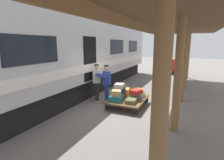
% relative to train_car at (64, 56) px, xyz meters
% --- Properties ---
extents(ground_plane, '(60.00, 60.00, 0.00)m').
position_rel_train_car_xyz_m(ground_plane, '(-3.42, 0.00, -2.06)').
color(ground_plane, slate).
extents(platform_canopy, '(3.20, 16.45, 3.56)m').
position_rel_train_car_xyz_m(platform_canopy, '(-5.35, 0.00, 1.20)').
color(platform_canopy, brown).
rests_on(platform_canopy, ground_plane).
extents(train_car, '(3.03, 18.21, 4.00)m').
position_rel_train_car_xyz_m(train_car, '(0.00, 0.00, 0.00)').
color(train_car, '#B7BABF').
rests_on(train_car, ground_plane).
extents(luggage_cart, '(1.44, 1.90, 0.35)m').
position_rel_train_car_xyz_m(luggage_cart, '(-3.37, 0.12, -1.76)').
color(luggage_cart, brown).
rests_on(luggage_cart, ground_plane).
extents(suitcase_burgundy_valise, '(0.40, 0.46, 0.19)m').
position_rel_train_car_xyz_m(suitcase_burgundy_valise, '(-3.05, 0.12, -1.61)').
color(suitcase_burgundy_valise, maroon).
rests_on(suitcase_burgundy_valise, luggage_cart).
extents(suitcase_slate_roller, '(0.46, 0.51, 0.24)m').
position_rel_train_car_xyz_m(suitcase_slate_roller, '(-3.70, 0.12, -1.59)').
color(suitcase_slate_roller, '#4C515B').
rests_on(suitcase_slate_roller, luggage_cart).
extents(suitcase_yellow_case, '(0.43, 0.48, 0.28)m').
position_rel_train_car_xyz_m(suitcase_yellow_case, '(-3.05, -0.41, -1.57)').
color(suitcase_yellow_case, gold).
rests_on(suitcase_yellow_case, luggage_cart).
extents(suitcase_olive_duffel, '(0.39, 0.52, 0.16)m').
position_rel_train_car_xyz_m(suitcase_olive_duffel, '(-3.70, 0.64, -1.63)').
color(suitcase_olive_duffel, brown).
rests_on(suitcase_olive_duffel, luggage_cart).
extents(suitcase_cream_canvas, '(0.48, 0.49, 0.16)m').
position_rel_train_car_xyz_m(suitcase_cream_canvas, '(-3.70, -0.41, -1.63)').
color(suitcase_cream_canvas, beige).
rests_on(suitcase_cream_canvas, luggage_cart).
extents(suitcase_teal_softside, '(0.56, 0.59, 0.22)m').
position_rel_train_car_xyz_m(suitcase_teal_softside, '(-3.05, 0.64, -1.60)').
color(suitcase_teal_softside, '#1E666B').
rests_on(suitcase_teal_softside, luggage_cart).
extents(suitcase_red_plastic, '(0.47, 0.52, 0.18)m').
position_rel_train_car_xyz_m(suitcase_red_plastic, '(-3.71, 0.14, -1.38)').
color(suitcase_red_plastic, '#AD231E').
rests_on(suitcase_red_plastic, suitcase_slate_roller).
extents(suitcase_navy_fabric, '(0.39, 0.38, 0.23)m').
position_rel_train_car_xyz_m(suitcase_navy_fabric, '(-3.01, 0.11, -1.40)').
color(suitcase_navy_fabric, navy).
rests_on(suitcase_navy_fabric, suitcase_burgundy_valise).
extents(suitcase_gray_aluminum, '(0.43, 0.51, 0.18)m').
position_rel_train_car_xyz_m(suitcase_gray_aluminum, '(-2.99, 0.13, -1.20)').
color(suitcase_gray_aluminum, '#9EA0A5').
rests_on(suitcase_gray_aluminum, suitcase_navy_fabric).
extents(suitcase_tan_vintage, '(0.44, 0.46, 0.22)m').
position_rel_train_car_xyz_m(suitcase_tan_vintage, '(-3.07, 0.64, -1.38)').
color(suitcase_tan_vintage, tan).
rests_on(suitcase_tan_vintage, suitcase_teal_softside).
extents(suitcase_orange_carryall, '(0.39, 0.44, 0.17)m').
position_rel_train_car_xyz_m(suitcase_orange_carryall, '(-3.73, -0.41, -1.47)').
color(suitcase_orange_carryall, '#CC6B23').
rests_on(suitcase_orange_carryall, suitcase_cream_canvas).
extents(porter_in_overalls, '(0.73, 0.57, 1.70)m').
position_rel_train_car_xyz_m(porter_in_overalls, '(-2.29, -0.01, -1.14)').
color(porter_in_overalls, navy).
rests_on(porter_in_overalls, ground_plane).
extents(porter_by_door, '(0.74, 0.62, 1.70)m').
position_rel_train_car_xyz_m(porter_by_door, '(-1.74, -0.17, -1.14)').
color(porter_by_door, '#332D28').
rests_on(porter_by_door, ground_plane).
extents(baggage_tug, '(1.33, 1.84, 1.30)m').
position_rel_train_car_xyz_m(baggage_tug, '(-3.86, -9.78, -1.43)').
color(baggage_tug, '#B21E19').
rests_on(baggage_tug, ground_plane).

